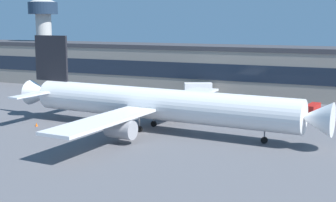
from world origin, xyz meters
TOP-DOWN VIEW (x-y plane):
  - ground_plane at (0.00, 0.00)m, footprint 600.00×600.00m
  - terminal_building at (0.00, 53.02)m, footprint 198.47×15.84m
  - airliner at (2.39, 2.55)m, footprint 62.57×53.55m
  - control_tower at (-66.37, 56.15)m, footprint 9.92×9.92m
  - baggage_tug at (14.51, 37.70)m, footprint 4.10×3.69m
  - catering_truck at (-4.02, 40.84)m, footprint 7.60×5.55m
  - belt_loader at (26.58, 32.86)m, footprint 2.72×6.59m
  - pushback_tractor at (-40.41, 32.78)m, footprint 4.97×5.40m
  - traffic_cone_1 at (-19.91, -4.04)m, footprint 0.54×0.54m

SIDE VIEW (x-z plane):
  - ground_plane at x=0.00m, z-range 0.00..0.00m
  - traffic_cone_1 at x=-19.91m, z-range 0.00..0.67m
  - pushback_tractor at x=-40.41m, z-range 0.17..1.92m
  - baggage_tug at x=14.51m, z-range 0.16..2.01m
  - belt_loader at x=26.58m, z-range 0.18..2.13m
  - catering_truck at x=-4.02m, z-range 0.22..4.37m
  - airliner at x=2.39m, z-range -3.62..13.62m
  - terminal_building at x=0.00m, z-range 0.02..13.50m
  - control_tower at x=-66.37m, z-range 3.70..32.27m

